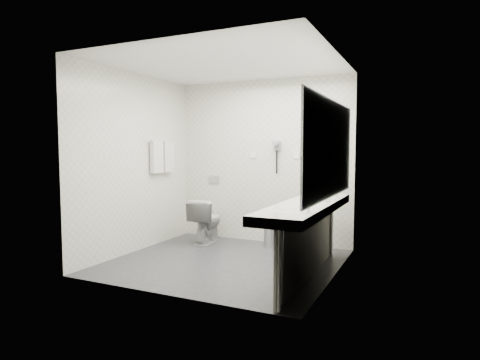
% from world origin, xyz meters
% --- Properties ---
extents(floor, '(2.80, 2.80, 0.00)m').
position_xyz_m(floor, '(0.00, 0.00, 0.00)').
color(floor, '#2D2E33').
rests_on(floor, ground).
extents(ceiling, '(2.80, 2.80, 0.00)m').
position_xyz_m(ceiling, '(0.00, 0.00, 2.50)').
color(ceiling, silver).
rests_on(ceiling, wall_back).
extents(wall_back, '(2.80, 0.00, 2.80)m').
position_xyz_m(wall_back, '(0.00, 1.30, 1.25)').
color(wall_back, silver).
rests_on(wall_back, floor).
extents(wall_front, '(2.80, 0.00, 2.80)m').
position_xyz_m(wall_front, '(0.00, -1.30, 1.25)').
color(wall_front, silver).
rests_on(wall_front, floor).
extents(wall_left, '(0.00, 2.60, 2.60)m').
position_xyz_m(wall_left, '(-1.40, 0.00, 1.25)').
color(wall_left, silver).
rests_on(wall_left, floor).
extents(wall_right, '(0.00, 2.60, 2.60)m').
position_xyz_m(wall_right, '(1.40, 0.00, 1.25)').
color(wall_right, silver).
rests_on(wall_right, floor).
extents(vanity_counter, '(0.55, 2.20, 0.10)m').
position_xyz_m(vanity_counter, '(1.12, -0.20, 0.80)').
color(vanity_counter, white).
rests_on(vanity_counter, floor).
extents(vanity_panel, '(0.03, 2.15, 0.75)m').
position_xyz_m(vanity_panel, '(1.15, -0.20, 0.38)').
color(vanity_panel, gray).
rests_on(vanity_panel, floor).
extents(vanity_post_near, '(0.06, 0.06, 0.75)m').
position_xyz_m(vanity_post_near, '(1.18, -1.24, 0.38)').
color(vanity_post_near, silver).
rests_on(vanity_post_near, floor).
extents(vanity_post_far, '(0.06, 0.06, 0.75)m').
position_xyz_m(vanity_post_far, '(1.18, 0.84, 0.38)').
color(vanity_post_far, silver).
rests_on(vanity_post_far, floor).
extents(mirror, '(0.02, 2.20, 1.05)m').
position_xyz_m(mirror, '(1.39, -0.20, 1.45)').
color(mirror, '#B2BCC6').
rests_on(mirror, wall_right).
extents(basin_near, '(0.40, 0.31, 0.05)m').
position_xyz_m(basin_near, '(1.12, -0.85, 0.83)').
color(basin_near, white).
rests_on(basin_near, vanity_counter).
extents(basin_far, '(0.40, 0.31, 0.05)m').
position_xyz_m(basin_far, '(1.12, 0.45, 0.83)').
color(basin_far, white).
rests_on(basin_far, vanity_counter).
extents(faucet_near, '(0.04, 0.04, 0.15)m').
position_xyz_m(faucet_near, '(1.32, -0.85, 0.92)').
color(faucet_near, silver).
rests_on(faucet_near, vanity_counter).
extents(faucet_far, '(0.04, 0.04, 0.15)m').
position_xyz_m(faucet_far, '(1.32, 0.45, 0.92)').
color(faucet_far, silver).
rests_on(faucet_far, vanity_counter).
extents(soap_bottle_a, '(0.06, 0.06, 0.09)m').
position_xyz_m(soap_bottle_a, '(1.10, -0.15, 0.90)').
color(soap_bottle_a, white).
rests_on(soap_bottle_a, vanity_counter).
extents(soap_bottle_c, '(0.05, 0.05, 0.12)m').
position_xyz_m(soap_bottle_c, '(1.15, -0.24, 0.91)').
color(soap_bottle_c, white).
rests_on(soap_bottle_c, vanity_counter).
extents(glass_left, '(0.07, 0.07, 0.11)m').
position_xyz_m(glass_left, '(1.32, -0.01, 0.90)').
color(glass_left, silver).
rests_on(glass_left, vanity_counter).
extents(toilet, '(0.45, 0.71, 0.68)m').
position_xyz_m(toilet, '(-0.75, 0.85, 0.34)').
color(toilet, white).
rests_on(toilet, floor).
extents(flush_plate, '(0.18, 0.02, 0.12)m').
position_xyz_m(flush_plate, '(-0.85, 1.29, 0.95)').
color(flush_plate, '#B2B5BA').
rests_on(flush_plate, wall_back).
extents(pedal_bin, '(0.24, 0.24, 0.28)m').
position_xyz_m(pedal_bin, '(0.25, 1.02, 0.14)').
color(pedal_bin, '#B2B5BA').
rests_on(pedal_bin, floor).
extents(bin_lid, '(0.20, 0.20, 0.02)m').
position_xyz_m(bin_lid, '(0.25, 1.02, 0.29)').
color(bin_lid, '#B2B5BA').
rests_on(bin_lid, pedal_bin).
extents(towel_rail, '(0.02, 0.62, 0.02)m').
position_xyz_m(towel_rail, '(-1.35, 0.55, 1.55)').
color(towel_rail, silver).
rests_on(towel_rail, wall_left).
extents(towel_near, '(0.07, 0.24, 0.48)m').
position_xyz_m(towel_near, '(-1.34, 0.41, 1.33)').
color(towel_near, silver).
rests_on(towel_near, towel_rail).
extents(towel_far, '(0.07, 0.24, 0.48)m').
position_xyz_m(towel_far, '(-1.34, 0.69, 1.33)').
color(towel_far, silver).
rests_on(towel_far, towel_rail).
extents(dryer_cradle, '(0.10, 0.04, 0.14)m').
position_xyz_m(dryer_cradle, '(0.25, 1.27, 1.50)').
color(dryer_cradle, gray).
rests_on(dryer_cradle, wall_back).
extents(dryer_barrel, '(0.08, 0.14, 0.08)m').
position_xyz_m(dryer_barrel, '(0.25, 1.20, 1.53)').
color(dryer_barrel, gray).
rests_on(dryer_barrel, dryer_cradle).
extents(dryer_cord, '(0.02, 0.02, 0.35)m').
position_xyz_m(dryer_cord, '(0.25, 1.26, 1.25)').
color(dryer_cord, black).
rests_on(dryer_cord, dryer_cradle).
extents(switch_plate_a, '(0.09, 0.02, 0.09)m').
position_xyz_m(switch_plate_a, '(-0.15, 1.29, 1.35)').
color(switch_plate_a, white).
rests_on(switch_plate_a, wall_back).
extents(switch_plate_b, '(0.09, 0.02, 0.09)m').
position_xyz_m(switch_plate_b, '(0.55, 1.29, 1.35)').
color(switch_plate_b, white).
rests_on(switch_plate_b, wall_back).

